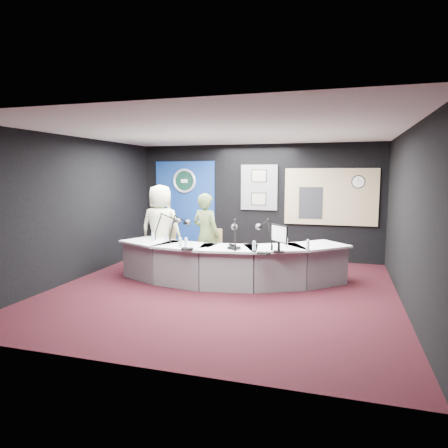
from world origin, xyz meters
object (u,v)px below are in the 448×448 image
(person_man, at_px, (161,228))
(armchair_left, at_px, (161,251))
(armchair_right, at_px, (206,254))
(person_woman, at_px, (206,235))
(broadcast_desk, at_px, (228,263))

(person_man, bearing_deg, armchair_left, 180.00)
(armchair_left, distance_m, armchair_right, 1.09)
(person_man, bearing_deg, person_woman, 169.89)
(armchair_left, bearing_deg, person_woman, -4.59)
(armchair_right, relative_size, person_woman, 0.54)
(armchair_left, height_order, armchair_right, armchair_right)
(person_man, relative_size, person_woman, 1.09)
(broadcast_desk, distance_m, person_woman, 0.83)
(person_woman, bearing_deg, armchair_left, 10.20)
(broadcast_desk, bearing_deg, person_man, 162.50)
(armchair_right, height_order, person_woman, person_woman)
(armchair_left, relative_size, armchair_right, 0.94)
(broadcast_desk, height_order, armchair_right, armchair_right)
(armchair_right, bearing_deg, broadcast_desk, -17.76)
(broadcast_desk, height_order, person_man, person_man)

